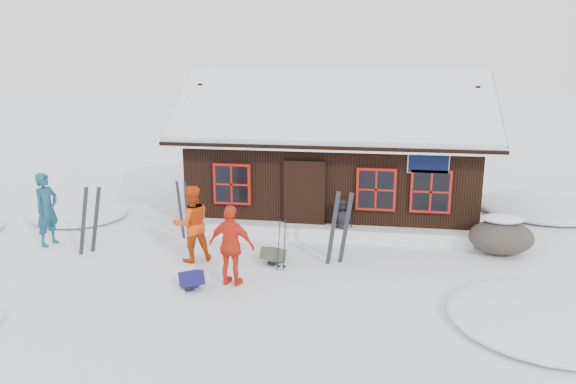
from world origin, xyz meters
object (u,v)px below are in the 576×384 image
(skier_crouched, at_px, (342,219))
(backpack_olive, at_px, (273,257))
(ski_pair_left, at_px, (90,221))
(skier_orange_right, at_px, (232,246))
(ski_poles, at_px, (281,246))
(skier_orange_left, at_px, (192,224))
(backpack_blue, at_px, (192,282))
(boulder, at_px, (501,236))
(skier_teal, at_px, (47,209))

(skier_crouched, bearing_deg, backpack_olive, -144.14)
(ski_pair_left, bearing_deg, skier_orange_right, -51.06)
(skier_crouched, height_order, ski_poles, ski_poles)
(skier_orange_left, distance_m, skier_crouched, 4.02)
(backpack_blue, relative_size, backpack_olive, 1.02)
(backpack_blue, bearing_deg, skier_orange_left, 71.48)
(ski_poles, bearing_deg, boulder, 20.38)
(skier_teal, bearing_deg, backpack_olive, -80.98)
(skier_teal, height_order, backpack_olive, skier_teal)
(skier_crouched, relative_size, backpack_blue, 2.04)
(skier_orange_left, xyz_separation_m, ski_pair_left, (-2.68, 0.15, -0.11))
(skier_crouched, height_order, backpack_blue, skier_crouched)
(skier_teal, height_order, ski_poles, skier_teal)
(skier_teal, xyz_separation_m, backpack_olive, (5.96, -0.37, -0.80))
(skier_orange_right, xyz_separation_m, skier_crouched, (2.10, 3.37, -0.32))
(ski_pair_left, relative_size, backpack_blue, 3.15)
(backpack_olive, bearing_deg, ski_pair_left, -157.03)
(skier_crouched, bearing_deg, skier_orange_right, -139.62)
(ski_poles, bearing_deg, skier_orange_left, 173.53)
(skier_teal, distance_m, ski_pair_left, 1.41)
(ski_pair_left, distance_m, backpack_blue, 3.67)
(skier_teal, height_order, backpack_blue, skier_teal)
(skier_orange_left, relative_size, ski_poles, 1.49)
(skier_orange_right, relative_size, boulder, 1.13)
(backpack_blue, bearing_deg, skier_teal, 119.32)
(boulder, distance_m, ski_poles, 5.51)
(skier_orange_left, height_order, backpack_olive, skier_orange_left)
(skier_orange_right, bearing_deg, boulder, -144.11)
(skier_orange_left, bearing_deg, skier_orange_right, 103.41)
(skier_crouched, bearing_deg, boulder, -24.29)
(boulder, bearing_deg, skier_teal, -174.18)
(skier_teal, bearing_deg, ski_pair_left, -92.28)
(skier_teal, xyz_separation_m, skier_orange_left, (4.04, -0.51, -0.03))
(skier_teal, relative_size, boulder, 1.22)
(skier_orange_left, xyz_separation_m, ski_poles, (2.19, -0.25, -0.34))
(ski_poles, relative_size, backpack_olive, 2.31)
(skier_teal, relative_size, backpack_olive, 3.55)
(boulder, relative_size, ski_pair_left, 0.90)
(boulder, height_order, ski_pair_left, ski_pair_left)
(ski_pair_left, bearing_deg, skier_teal, 133.39)
(skier_orange_left, bearing_deg, skier_crouched, 179.35)
(boulder, bearing_deg, backpack_olive, -164.21)
(skier_crouched, distance_m, backpack_olive, 2.51)
(skier_crouched, bearing_deg, ski_poles, -134.60)
(boulder, height_order, backpack_olive, boulder)
(skier_orange_right, height_order, backpack_blue, skier_orange_right)
(boulder, relative_size, backpack_olive, 2.91)
(skier_orange_left, relative_size, boulder, 1.19)
(ski_pair_left, xyz_separation_m, backpack_olive, (4.60, -0.01, -0.67))
(boulder, bearing_deg, skier_orange_left, -167.21)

